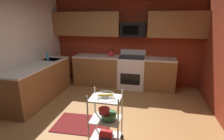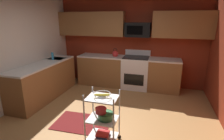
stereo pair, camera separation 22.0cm
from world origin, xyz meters
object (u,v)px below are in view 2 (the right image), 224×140
(kettle, at_px, (115,54))
(microwave, at_px, (138,30))
(rolling_cart, at_px, (103,119))
(book_stack, at_px, (103,134))
(fruit_bowl, at_px, (102,95))
(mixing_bowl_large, at_px, (105,116))
(mixing_bowl_small, at_px, (101,110))
(dish_soap_bottle, at_px, (52,56))
(oven_range, at_px, (136,72))

(kettle, bearing_deg, microwave, 9.75)
(rolling_cart, relative_size, book_stack, 4.05)
(fruit_bowl, distance_m, kettle, 2.69)
(rolling_cart, height_order, mixing_bowl_large, rolling_cart)
(mixing_bowl_small, relative_size, dish_soap_bottle, 0.91)
(mixing_bowl_small, bearing_deg, rolling_cart, 56.49)
(mixing_bowl_small, xyz_separation_m, kettle, (-0.50, 2.67, 0.38))
(microwave, height_order, mixing_bowl_small, microwave)
(oven_range, distance_m, rolling_cart, 2.65)
(fruit_bowl, relative_size, book_stack, 1.20)
(kettle, bearing_deg, oven_range, 0.35)
(rolling_cart, distance_m, mixing_bowl_small, 0.17)
(oven_range, bearing_deg, rolling_cart, -92.39)
(rolling_cart, bearing_deg, dish_soap_bottle, 139.91)
(fruit_bowl, relative_size, mixing_bowl_small, 1.49)
(mixing_bowl_small, height_order, kettle, kettle)
(mixing_bowl_large, relative_size, mixing_bowl_small, 1.38)
(microwave, relative_size, book_stack, 3.10)
(microwave, bearing_deg, dish_soap_bottle, -154.80)
(oven_range, relative_size, fruit_bowl, 4.04)
(fruit_bowl, height_order, mixing_bowl_large, fruit_bowl)
(mixing_bowl_large, distance_m, mixing_bowl_small, 0.12)
(microwave, bearing_deg, kettle, -170.25)
(mixing_bowl_large, xyz_separation_m, mixing_bowl_small, (-0.07, -0.03, 0.10))
(fruit_bowl, height_order, kettle, kettle)
(mixing_bowl_small, distance_m, book_stack, 0.46)
(dish_soap_bottle, bearing_deg, mixing_bowl_small, -40.73)
(mixing_bowl_small, xyz_separation_m, book_stack, (0.02, 0.03, -0.46))
(microwave, xyz_separation_m, mixing_bowl_small, (-0.13, -2.77, -1.08))
(book_stack, bearing_deg, fruit_bowl, 90.00)
(book_stack, relative_size, kettle, 0.86)
(microwave, height_order, dish_soap_bottle, microwave)
(oven_range, xyz_separation_m, rolling_cart, (-0.11, -2.64, -0.03))
(oven_range, xyz_separation_m, dish_soap_bottle, (-2.17, -0.91, 0.54))
(mixing_bowl_large, bearing_deg, dish_soap_bottle, 140.58)
(mixing_bowl_small, relative_size, book_stack, 0.81)
(rolling_cart, relative_size, dish_soap_bottle, 4.57)
(fruit_bowl, height_order, dish_soap_bottle, dish_soap_bottle)
(fruit_bowl, height_order, book_stack, fruit_bowl)
(microwave, xyz_separation_m, mixing_bowl_large, (-0.06, -2.75, -1.18))
(kettle, bearing_deg, mixing_bowl_large, -77.81)
(microwave, bearing_deg, book_stack, -92.29)
(book_stack, xyz_separation_m, kettle, (-0.52, 2.64, 0.83))
(rolling_cart, bearing_deg, mixing_bowl_small, -123.51)
(rolling_cart, relative_size, mixing_bowl_large, 3.63)
(rolling_cart, height_order, book_stack, rolling_cart)
(mixing_bowl_large, height_order, kettle, kettle)
(book_stack, bearing_deg, oven_range, 87.61)
(mixing_bowl_small, xyz_separation_m, dish_soap_bottle, (-2.04, 1.76, 0.40))
(microwave, bearing_deg, rolling_cart, -92.29)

